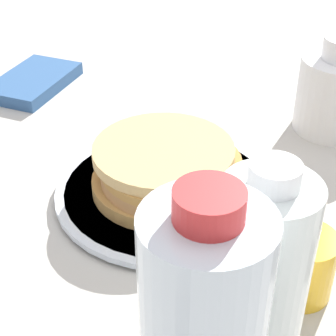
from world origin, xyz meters
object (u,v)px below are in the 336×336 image
object	(u,v)px
plate	(168,191)
juice_glass	(302,265)
water_bottle_far	(262,276)
pancake_stack	(167,168)

from	to	relation	value
plate	juice_glass	bearing A→B (deg)	77.59
juice_glass	water_bottle_far	bearing A→B (deg)	1.70
plate	juice_glass	size ratio (longest dim) A/B	4.03
plate	water_bottle_far	world-z (taller)	water_bottle_far
plate	pancake_stack	bearing A→B (deg)	-61.82
water_bottle_far	juice_glass	bearing A→B (deg)	-178.30
plate	pancake_stack	world-z (taller)	pancake_stack
plate	juice_glass	world-z (taller)	juice_glass
juice_glass	pancake_stack	bearing A→B (deg)	-102.22
pancake_stack	juice_glass	distance (m)	0.20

